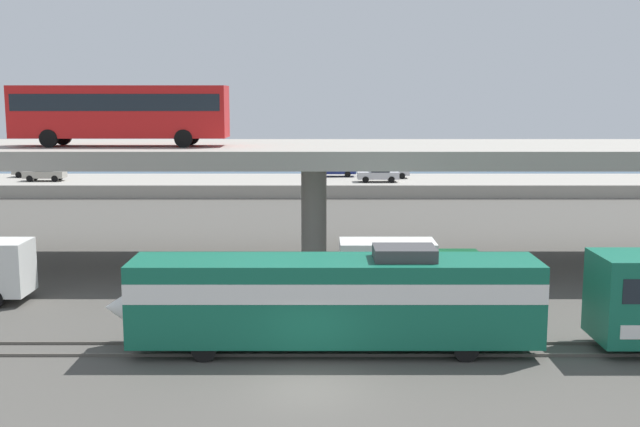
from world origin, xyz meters
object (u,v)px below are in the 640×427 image
(transit_bus_on_overpass, at_px, (118,110))
(parked_car_3, at_px, (377,174))
(parked_car_0, at_px, (43,173))
(parked_car_2, at_px, (31,170))
(train_locomotive, at_px, (313,297))
(parked_car_4, at_px, (332,169))
(service_truck_east, at_px, (404,269))
(parked_car_1, at_px, (387,171))

(transit_bus_on_overpass, bearing_deg, parked_car_3, -116.87)
(parked_car_0, distance_m, parked_car_2, 4.81)
(train_locomotive, xyz_separation_m, parked_car_4, (1.67, 53.75, -0.10))
(transit_bus_on_overpass, xyz_separation_m, parked_car_3, (17.15, 33.85, -7.10))
(service_truck_east, bearing_deg, parked_car_0, 127.38)
(train_locomotive, relative_size, parked_car_4, 3.63)
(transit_bus_on_overpass, distance_m, parked_car_0, 39.20)
(train_locomotive, distance_m, service_truck_east, 8.46)
(train_locomotive, bearing_deg, parked_car_3, -97.18)
(transit_bus_on_overpass, bearing_deg, parked_car_4, -107.99)
(parked_car_4, bearing_deg, service_truck_east, -86.68)
(train_locomotive, distance_m, parked_car_0, 56.61)
(service_truck_east, bearing_deg, parked_car_3, 87.58)
(parked_car_2, height_order, parked_car_4, same)
(parked_car_3, relative_size, parked_car_4, 0.89)
(parked_car_3, bearing_deg, parked_car_0, -1.47)
(parked_car_3, bearing_deg, parked_car_2, -7.54)
(transit_bus_on_overpass, relative_size, parked_car_4, 2.57)
(service_truck_east, xyz_separation_m, parked_car_3, (1.74, 41.21, 0.45))
(train_locomotive, relative_size, transit_bus_on_overpass, 1.42)
(service_truck_east, distance_m, parked_car_3, 41.25)
(train_locomotive, bearing_deg, parked_car_1, -98.16)
(transit_bus_on_overpass, height_order, parked_car_0, transit_bus_on_overpass)
(train_locomotive, bearing_deg, parked_car_4, -91.78)
(parked_car_0, height_order, parked_car_3, same)
(parked_car_1, xyz_separation_m, parked_car_2, (-37.96, 1.22, 0.00))
(parked_car_3, distance_m, parked_car_4, 6.91)
(parked_car_1, relative_size, parked_car_3, 1.00)
(parked_car_0, height_order, parked_car_4, same)
(service_truck_east, bearing_deg, parked_car_2, 127.12)
(train_locomotive, distance_m, parked_car_2, 61.40)
(parked_car_1, height_order, parked_car_4, same)
(parked_car_1, bearing_deg, parked_car_4, 163.88)
(service_truck_east, relative_size, parked_car_3, 1.64)
(service_truck_east, distance_m, parked_car_2, 57.76)
(transit_bus_on_overpass, distance_m, service_truck_east, 18.67)
(transit_bus_on_overpass, bearing_deg, parked_car_0, -64.25)
(train_locomotive, bearing_deg, service_truck_east, -121.11)
(parked_car_2, bearing_deg, parked_car_4, 0.82)
(service_truck_east, distance_m, parked_car_0, 52.96)
(parked_car_1, height_order, parked_car_3, same)
(parked_car_0, bearing_deg, parked_car_3, 178.53)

